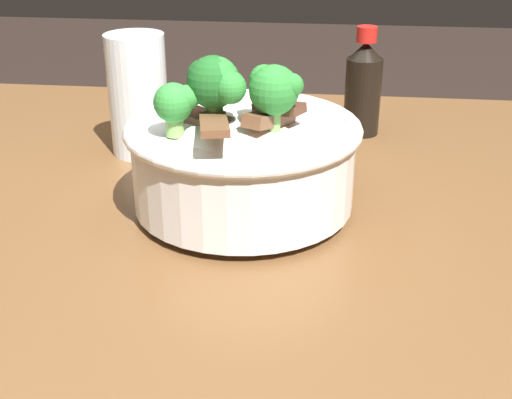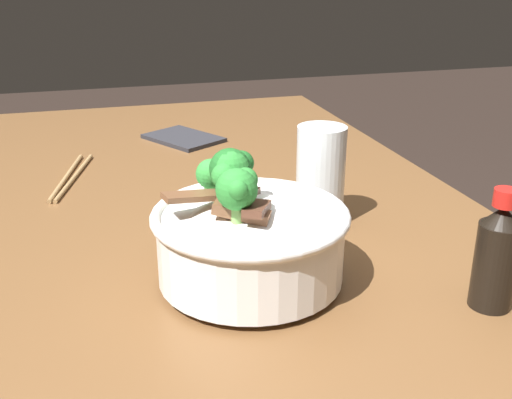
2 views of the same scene
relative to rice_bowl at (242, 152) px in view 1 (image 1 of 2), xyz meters
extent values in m
cube|color=brown|center=(-0.14, -0.01, -0.09)|extent=(1.56, 0.81, 0.05)
cylinder|color=white|center=(0.00, 0.00, -0.06)|extent=(0.10, 0.10, 0.01)
cylinder|color=white|center=(0.00, 0.00, -0.01)|extent=(0.21, 0.21, 0.07)
torus|color=white|center=(0.00, 0.00, 0.02)|extent=(0.22, 0.22, 0.01)
ellipsoid|color=white|center=(0.00, 0.00, 0.00)|extent=(0.17, 0.17, 0.06)
cube|color=#563323|center=(0.03, 0.00, 0.04)|extent=(0.05, 0.04, 0.01)
cube|color=brown|center=(-0.03, 0.00, 0.03)|extent=(0.06, 0.06, 0.01)
cube|color=brown|center=(-0.02, -0.05, 0.04)|extent=(0.04, 0.08, 0.02)
cube|color=brown|center=(0.03, -0.01, 0.04)|extent=(0.05, 0.06, 0.02)
cylinder|color=#7AB256|center=(-0.05, -0.03, 0.03)|extent=(0.02, 0.02, 0.02)
sphere|color=green|center=(-0.05, -0.03, 0.05)|extent=(0.03, 0.03, 0.03)
sphere|color=green|center=(-0.04, -0.03, 0.06)|extent=(0.02, 0.02, 0.02)
sphere|color=green|center=(-0.06, -0.02, 0.06)|extent=(0.02, 0.02, 0.02)
cylinder|color=#7AB256|center=(0.03, -0.02, 0.04)|extent=(0.01, 0.01, 0.03)
sphere|color=#2D8433|center=(0.03, -0.02, 0.07)|extent=(0.04, 0.04, 0.04)
sphere|color=#2D8433|center=(0.05, -0.02, 0.07)|extent=(0.02, 0.02, 0.02)
sphere|color=#2D8433|center=(0.02, -0.01, 0.07)|extent=(0.03, 0.03, 0.03)
cylinder|color=#6BA84C|center=(-0.02, -0.01, 0.04)|extent=(0.02, 0.02, 0.03)
sphere|color=#1E6023|center=(-0.02, -0.01, 0.07)|extent=(0.05, 0.05, 0.05)
sphere|color=#1E6023|center=(-0.01, -0.02, 0.07)|extent=(0.02, 0.02, 0.02)
sphere|color=#1E6023|center=(-0.03, 0.00, 0.07)|extent=(0.03, 0.03, 0.03)
cylinder|color=#7AB256|center=(-0.02, -0.02, 0.04)|extent=(0.01, 0.01, 0.03)
sphere|color=#2D8433|center=(-0.02, -0.02, 0.07)|extent=(0.04, 0.04, 0.04)
sphere|color=#2D8433|center=(-0.01, -0.02, 0.07)|extent=(0.03, 0.03, 0.03)
sphere|color=#2D8433|center=(-0.03, -0.01, 0.07)|extent=(0.03, 0.03, 0.03)
cylinder|color=white|center=(-0.13, 0.14, -0.06)|extent=(0.06, 0.06, 0.00)
cylinder|color=white|center=(-0.13, 0.14, 0.01)|extent=(0.07, 0.07, 0.14)
cylinder|color=olive|center=(-0.13, 0.14, -0.01)|extent=(0.06, 0.06, 0.09)
cylinder|color=black|center=(0.12, 0.23, -0.01)|extent=(0.04, 0.04, 0.09)
cone|color=black|center=(0.12, 0.23, 0.04)|extent=(0.04, 0.04, 0.02)
cylinder|color=red|center=(0.12, 0.23, 0.06)|extent=(0.02, 0.02, 0.02)
camera|label=1|loc=(0.08, -0.57, 0.23)|focal=47.37mm
camera|label=2|loc=(0.59, -0.16, 0.29)|focal=43.19mm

